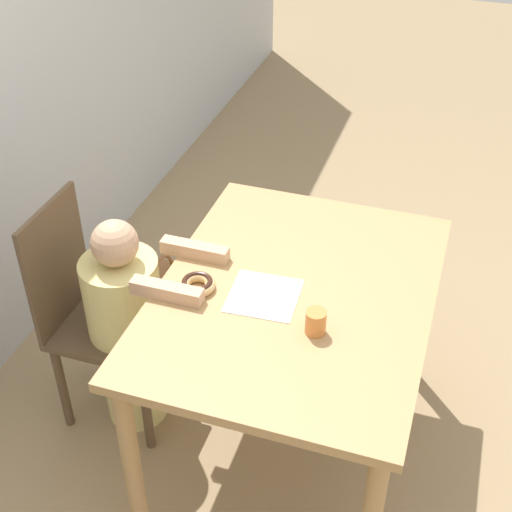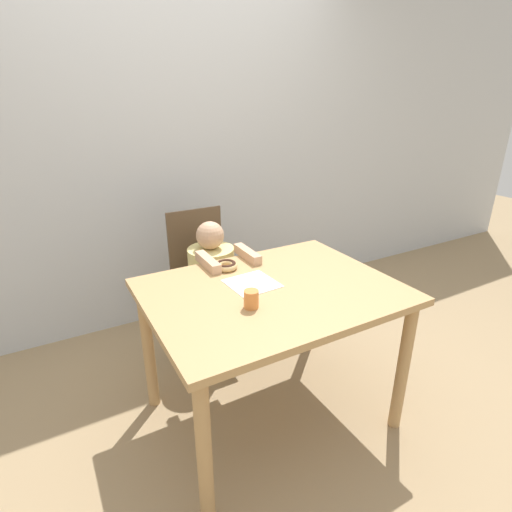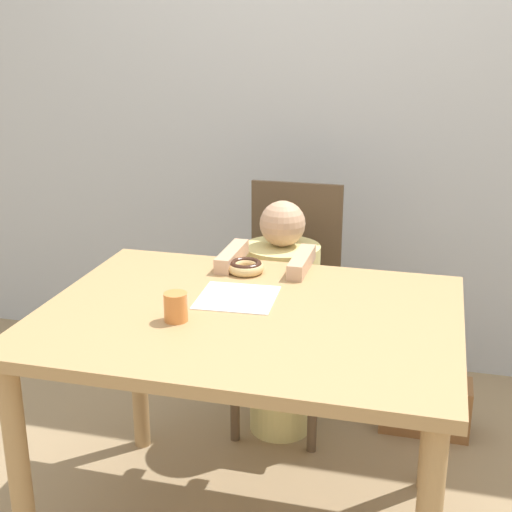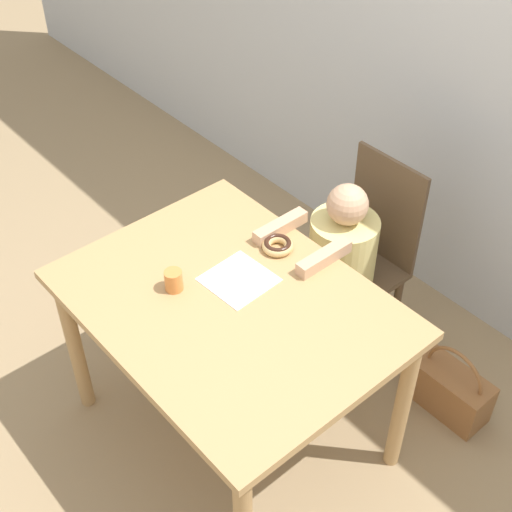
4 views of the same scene
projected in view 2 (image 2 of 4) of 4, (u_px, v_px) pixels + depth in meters
The scene contains 9 objects.
ground_plane at pixel (270, 413), 2.17m from camera, with size 12.00×12.00×0.00m, color #997F5B.
wall_back at pixel (173, 149), 2.77m from camera, with size 8.00×0.05×2.50m.
dining_table at pixel (272, 307), 1.92m from camera, with size 1.17×0.89×0.76m.
chair at pixel (205, 284), 2.58m from camera, with size 0.36×0.42×0.93m.
child_figure at pixel (213, 294), 2.48m from camera, with size 0.29×0.50×0.92m.
donut at pixel (226, 265), 2.08m from camera, with size 0.12×0.12×0.04m.
napkin at pixel (252, 283), 1.93m from camera, with size 0.24×0.24×0.00m.
handbag at pixel (275, 310), 2.97m from camera, with size 0.34×0.16×0.35m.
cup at pixel (251, 299), 1.70m from camera, with size 0.06×0.06×0.08m.
Camera 2 is at (-0.89, -1.43, 1.61)m, focal length 28.00 mm.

